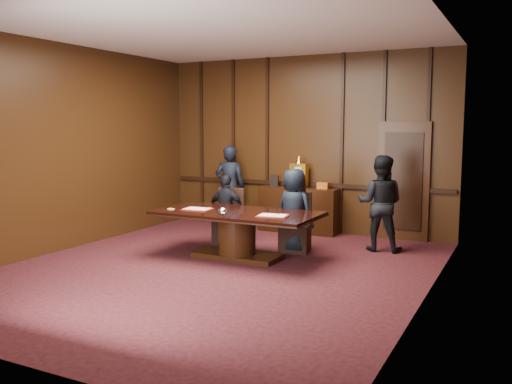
{
  "coord_description": "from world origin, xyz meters",
  "views": [
    {
      "loc": [
        4.06,
        -6.66,
        2.12
      ],
      "look_at": [
        0.13,
        1.12,
        1.05
      ],
      "focal_mm": 38.0,
      "sensor_mm": 36.0,
      "label": 1
    }
  ],
  "objects_px": {
    "witness_left": "(230,187)",
    "signatory_right": "(294,211)",
    "conference_table": "(237,227)",
    "signatory_left": "(227,210)",
    "sideboard": "(299,208)",
    "witness_right": "(380,203)"
  },
  "relations": [
    {
      "from": "witness_left",
      "to": "signatory_right",
      "type": "bearing_deg",
      "value": 130.25
    },
    {
      "from": "conference_table",
      "to": "signatory_left",
      "type": "bearing_deg",
      "value": 129.09
    },
    {
      "from": "sideboard",
      "to": "conference_table",
      "type": "distance_m",
      "value": 2.45
    },
    {
      "from": "sideboard",
      "to": "signatory_left",
      "type": "xyz_separation_m",
      "value": [
        -0.71,
        -1.65,
        0.14
      ]
    },
    {
      "from": "witness_left",
      "to": "signatory_left",
      "type": "bearing_deg",
      "value": 103.41
    },
    {
      "from": "signatory_right",
      "to": "witness_right",
      "type": "distance_m",
      "value": 1.48
    },
    {
      "from": "witness_right",
      "to": "conference_table",
      "type": "bearing_deg",
      "value": 33.51
    },
    {
      "from": "sideboard",
      "to": "signatory_right",
      "type": "xyz_separation_m",
      "value": [
        0.59,
        -1.65,
        0.22
      ]
    },
    {
      "from": "conference_table",
      "to": "witness_left",
      "type": "xyz_separation_m",
      "value": [
        -1.43,
        2.29,
        0.35
      ]
    },
    {
      "from": "signatory_left",
      "to": "signatory_right",
      "type": "bearing_deg",
      "value": 177.55
    },
    {
      "from": "conference_table",
      "to": "signatory_left",
      "type": "distance_m",
      "value": 1.04
    },
    {
      "from": "signatory_left",
      "to": "witness_right",
      "type": "xyz_separation_m",
      "value": [
        2.55,
        0.78,
        0.19
      ]
    },
    {
      "from": "sideboard",
      "to": "signatory_right",
      "type": "distance_m",
      "value": 1.76
    },
    {
      "from": "witness_left",
      "to": "sideboard",
      "type": "bearing_deg",
      "value": 172.01
    },
    {
      "from": "sideboard",
      "to": "signatory_left",
      "type": "bearing_deg",
      "value": -113.26
    },
    {
      "from": "sideboard",
      "to": "signatory_left",
      "type": "relative_size",
      "value": 1.27
    },
    {
      "from": "witness_right",
      "to": "sideboard",
      "type": "bearing_deg",
      "value": -31.37
    },
    {
      "from": "conference_table",
      "to": "witness_left",
      "type": "bearing_deg",
      "value": 121.95
    },
    {
      "from": "witness_right",
      "to": "signatory_right",
      "type": "bearing_deg",
      "value": 25.75
    },
    {
      "from": "witness_left",
      "to": "conference_table",
      "type": "bearing_deg",
      "value": 107.8
    },
    {
      "from": "sideboard",
      "to": "witness_left",
      "type": "bearing_deg",
      "value": -173.85
    },
    {
      "from": "conference_table",
      "to": "signatory_left",
      "type": "relative_size",
      "value": 2.08
    }
  ]
}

